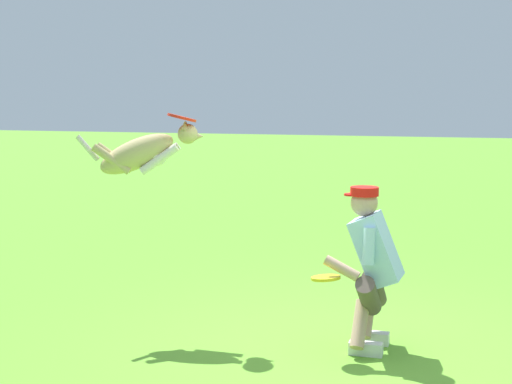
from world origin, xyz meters
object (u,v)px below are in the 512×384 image
object	(u,v)px
person	(371,263)
frisbee_flying	(182,118)
dog	(143,153)
frisbee_held	(326,278)

from	to	relation	value
person	frisbee_flying	size ratio (longest dim) A/B	5.24
dog	frisbee_held	xyz separation A→B (m)	(-1.64, 0.30, -0.90)
person	frisbee_held	world-z (taller)	person
dog	frisbee_held	size ratio (longest dim) A/B	4.66
person	frisbee_flying	distance (m)	1.97
dog	frisbee_flying	bearing A→B (deg)	-5.04
person	dog	bearing A→B (deg)	1.04
frisbee_flying	frisbee_held	distance (m)	1.81
person	frisbee_flying	xyz separation A→B (m)	(1.62, -0.14, 1.11)
dog	frisbee_held	bearing A→B (deg)	-26.05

